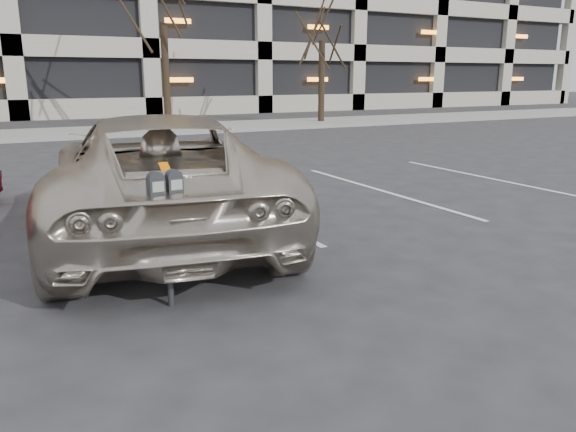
# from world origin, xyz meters

# --- Properties ---
(ground) EXTENTS (140.00, 140.00, 0.00)m
(ground) POSITION_xyz_m (0.00, 0.00, 0.00)
(ground) COLOR #28282B
(ground) RESTS_ON ground
(sidewalk) EXTENTS (80.00, 4.00, 0.12)m
(sidewalk) POSITION_xyz_m (0.00, 16.00, 0.06)
(sidewalk) COLOR gray
(sidewalk) RESTS_ON ground
(stall_lines) EXTENTS (16.90, 5.20, 0.00)m
(stall_lines) POSITION_xyz_m (-1.40, 2.30, 0.01)
(stall_lines) COLOR silver
(stall_lines) RESTS_ON ground
(parking_meter) EXTENTS (0.33, 0.16, 1.25)m
(parking_meter) POSITION_xyz_m (-0.81, -1.22, 0.96)
(parking_meter) COLOR black
(parking_meter) RESTS_ON ground
(suv_silver) EXTENTS (3.62, 6.18, 1.62)m
(suv_silver) POSITION_xyz_m (-0.22, 1.29, 0.81)
(suv_silver) COLOR #BEB2A2
(suv_silver) RESTS_ON ground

